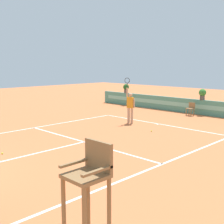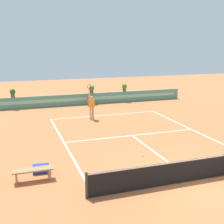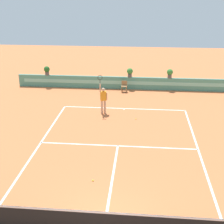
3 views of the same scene
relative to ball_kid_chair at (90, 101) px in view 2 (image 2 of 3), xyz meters
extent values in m
plane|color=#C66B3D|center=(0.21, -9.66, -0.48)|extent=(60.00, 60.00, 0.00)
cube|color=white|center=(0.21, -3.77, -0.47)|extent=(8.22, 0.10, 0.01)
cube|color=white|center=(0.21, -9.26, -0.47)|extent=(8.22, 0.10, 0.01)
cube|color=white|center=(0.21, -12.46, -0.47)|extent=(0.10, 6.40, 0.01)
cube|color=white|center=(-3.90, -9.71, -0.47)|extent=(0.10, 11.89, 0.01)
cube|color=white|center=(4.32, -9.71, -0.47)|extent=(0.10, 11.89, 0.01)
cube|color=white|center=(0.21, -3.87, -0.47)|extent=(0.10, 0.20, 0.01)
cylinder|color=#333333|center=(-4.20, -15.66, 0.02)|extent=(0.10, 0.10, 1.00)
cube|color=black|center=(0.21, -15.66, 0.00)|extent=(8.82, 0.02, 0.95)
cube|color=white|center=(0.21, -15.66, 0.44)|extent=(8.82, 0.03, 0.06)
cube|color=#4C8E7A|center=(0.21, 0.73, 0.02)|extent=(18.00, 0.20, 1.00)
cube|color=#7ABCA8|center=(0.21, 0.63, 0.07)|extent=(17.10, 0.01, 0.28)
cylinder|color=olive|center=(-0.18, -0.24, -0.25)|extent=(0.05, 0.05, 0.45)
cylinder|color=olive|center=(0.18, -0.24, -0.25)|extent=(0.05, 0.05, 0.45)
cylinder|color=olive|center=(-0.18, 0.11, -0.25)|extent=(0.05, 0.05, 0.45)
cylinder|color=olive|center=(0.18, 0.11, -0.25)|extent=(0.05, 0.05, 0.45)
cube|color=olive|center=(0.00, -0.07, -0.01)|extent=(0.44, 0.44, 0.04)
cube|color=olive|center=(0.00, 0.13, 0.19)|extent=(0.44, 0.04, 0.36)
cube|color=#99754C|center=(-6.53, -13.60, -0.25)|extent=(0.08, 0.40, 0.45)
cube|color=#99754C|center=(-5.25, -13.60, -0.25)|extent=(0.08, 0.40, 0.45)
cube|color=#99754C|center=(-5.89, -13.60, 0.00)|extent=(1.60, 0.44, 0.06)
cube|color=navy|center=(-5.51, -12.90, -0.30)|extent=(0.72, 0.41, 0.36)
cylinder|color=tan|center=(-0.99, -4.73, -0.03)|extent=(0.14, 0.14, 0.90)
cylinder|color=tan|center=(-1.17, -4.80, -0.03)|extent=(0.14, 0.14, 0.90)
cube|color=orange|center=(-1.08, -4.77, 0.72)|extent=(0.41, 0.33, 0.60)
sphere|color=tan|center=(-1.08, -4.77, 1.15)|extent=(0.22, 0.22, 0.22)
cylinder|color=tan|center=(-1.27, -4.84, 1.27)|extent=(0.09, 0.09, 0.55)
cylinder|color=black|center=(-1.27, -4.84, 1.69)|extent=(0.04, 0.04, 0.24)
torus|color=#262626|center=(-1.27, -4.84, 1.95)|extent=(0.30, 0.14, 0.31)
cylinder|color=tan|center=(-0.88, -4.69, 0.67)|extent=(0.09, 0.09, 0.50)
sphere|color=#CCE033|center=(-0.60, -12.57, -0.44)|extent=(0.07, 0.07, 0.07)
sphere|color=#CCE033|center=(1.06, -5.59, -0.44)|extent=(0.07, 0.07, 0.07)
cylinder|color=#514C47|center=(-6.38, 0.73, 0.66)|extent=(0.32, 0.32, 0.28)
sphere|color=#235B23|center=(-6.38, 0.73, 1.01)|extent=(0.48, 0.48, 0.48)
cylinder|color=#514C47|center=(3.55, 0.73, 0.66)|extent=(0.32, 0.32, 0.28)
sphere|color=#387F33|center=(3.55, 0.73, 1.01)|extent=(0.48, 0.48, 0.48)
cylinder|color=#514C47|center=(0.39, 0.73, 0.66)|extent=(0.32, 0.32, 0.28)
sphere|color=#387F33|center=(0.39, 0.73, 1.01)|extent=(0.48, 0.48, 0.48)
camera|label=1|loc=(9.92, -17.30, 2.87)|focal=47.79mm
camera|label=2|loc=(-6.47, -25.14, 4.93)|focal=48.02mm
camera|label=3|loc=(1.29, -23.90, 7.22)|focal=50.74mm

